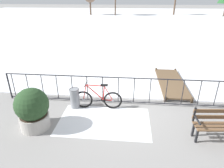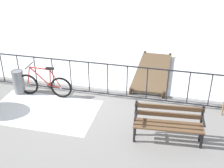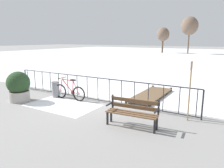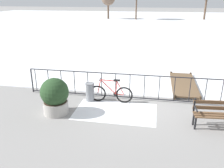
{
  "view_description": "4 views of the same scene",
  "coord_description": "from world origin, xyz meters",
  "px_view_note": "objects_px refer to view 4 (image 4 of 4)",
  "views": [
    {
      "loc": [
        0.08,
        -6.36,
        3.73
      ],
      "look_at": [
        -0.54,
        0.18,
        0.71
      ],
      "focal_mm": 31.15,
      "sensor_mm": 36.0,
      "label": 1
    },
    {
      "loc": [
        2.76,
        -7.32,
        4.36
      ],
      "look_at": [
        1.2,
        -0.85,
        0.88
      ],
      "focal_mm": 46.4,
      "sensor_mm": 36.0,
      "label": 2
    },
    {
      "loc": [
        5.4,
        -7.31,
        2.66
      ],
      "look_at": [
        1.16,
        -0.27,
        0.93
      ],
      "focal_mm": 34.04,
      "sensor_mm": 36.0,
      "label": 3
    },
    {
      "loc": [
        0.63,
        -8.84,
        3.95
      ],
      "look_at": [
        -0.86,
        -0.83,
        0.92
      ],
      "focal_mm": 38.21,
      "sensor_mm": 36.0,
      "label": 4
    }
  ],
  "objects_px": {
    "park_bench": "(220,112)",
    "planter_with_shrub": "(55,96)",
    "bicycle_near_railing": "(111,93)",
    "trash_bin": "(90,92)"
  },
  "relations": [
    {
      "from": "park_bench",
      "to": "planter_with_shrub",
      "type": "distance_m",
      "value": 5.46
    },
    {
      "from": "bicycle_near_railing",
      "to": "park_bench",
      "type": "height_order",
      "value": "bicycle_near_railing"
    },
    {
      "from": "trash_bin",
      "to": "planter_with_shrub",
      "type": "bearing_deg",
      "value": -125.22
    },
    {
      "from": "bicycle_near_railing",
      "to": "planter_with_shrub",
      "type": "height_order",
      "value": "planter_with_shrub"
    },
    {
      "from": "planter_with_shrub",
      "to": "park_bench",
      "type": "bearing_deg",
      "value": 0.64
    },
    {
      "from": "bicycle_near_railing",
      "to": "planter_with_shrub",
      "type": "distance_m",
      "value": 2.19
    },
    {
      "from": "park_bench",
      "to": "planter_with_shrub",
      "type": "xyz_separation_m",
      "value": [
        -5.46,
        -0.06,
        0.15
      ]
    },
    {
      "from": "planter_with_shrub",
      "to": "trash_bin",
      "type": "xyz_separation_m",
      "value": [
        0.9,
        1.28,
        -0.29
      ]
    },
    {
      "from": "park_bench",
      "to": "planter_with_shrub",
      "type": "height_order",
      "value": "planter_with_shrub"
    },
    {
      "from": "park_bench",
      "to": "trash_bin",
      "type": "distance_m",
      "value": 4.71
    }
  ]
}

